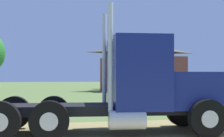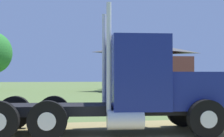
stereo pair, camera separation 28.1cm
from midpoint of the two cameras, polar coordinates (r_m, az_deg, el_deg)
truck_foreground_white at (r=10.41m, az=5.63°, el=-3.43°), size 7.98×3.12×3.73m
shed_building at (r=39.62m, az=6.16°, el=0.09°), size 9.48×6.74×5.55m
tree_mid at (r=46.19m, az=1.90°, el=1.62°), size 3.23×3.23×5.89m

